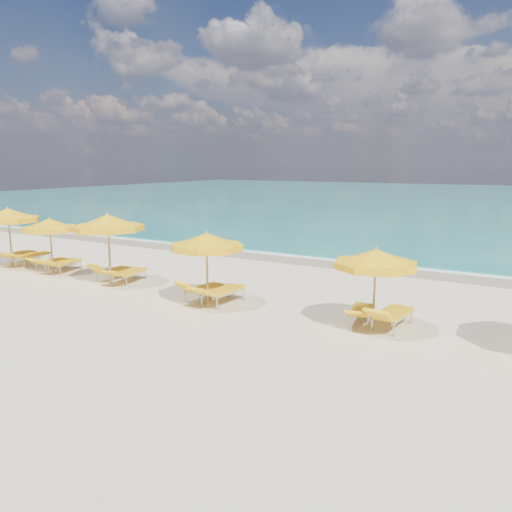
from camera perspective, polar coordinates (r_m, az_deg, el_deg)
The scene contains 20 objects.
ground_plane at distance 15.43m, azimuth -2.80°, elevation -5.28°, with size 120.00×120.00×0.00m, color beige.
ocean at distance 61.14m, azimuth 22.49°, elevation 5.90°, with size 120.00×80.00×0.30m, color #14716B.
wet_sand_band at distance 21.84m, azimuth 7.77°, elevation -0.61°, with size 120.00×2.60×0.01m, color tan.
foam_line at distance 22.57m, azimuth 8.54°, elevation -0.26°, with size 120.00×1.20×0.03m, color white.
whitecap_near at distance 32.91m, azimuth 4.47°, elevation 3.25°, with size 14.00×0.36×0.05m, color white.
umbrella_1 at distance 22.70m, azimuth -26.48°, elevation 4.14°, with size 3.07×3.07×2.46m.
umbrella_2 at distance 20.84m, azimuth -22.52°, elevation 3.25°, with size 2.24×2.24×2.16m.
umbrella_3 at distance 18.11m, azimuth -16.59°, elevation 3.60°, with size 2.54×2.54×2.52m.
umbrella_4 at distance 14.83m, azimuth -5.67°, elevation 1.59°, with size 2.87×2.87×2.24m.
umbrella_5 at distance 12.83m, azimuth 13.53°, elevation -0.38°, with size 2.50×2.50×2.16m.
lounger_1_left at distance 23.60m, azimuth -25.73°, elevation -0.17°, with size 0.73×1.98×0.76m.
lounger_1_right at distance 22.89m, azimuth -24.30°, elevation -0.35°, with size 0.82×2.07×0.74m.
lounger_2_left at distance 21.56m, azimuth -22.36°, elevation -0.93°, with size 0.70×1.73×0.66m.
lounger_2_right at distance 20.91m, azimuth -21.08°, elevation -1.13°, with size 0.95×1.93×0.73m.
lounger_3_left at distance 18.97m, azimuth -16.06°, elevation -2.01°, with size 0.63×1.67×0.78m.
lounger_3_right at distance 18.36m, azimuth -14.29°, elevation -2.30°, with size 0.88×1.94×0.69m.
lounger_4_left at distance 15.67m, azimuth -5.95°, elevation -4.24°, with size 0.82×1.84×0.80m.
lounger_4_right at distance 15.20m, azimuth -3.90°, elevation -4.60°, with size 0.83×2.07×0.78m.
lounger_5_left at distance 13.72m, azimuth 11.92°, elevation -6.68°, with size 0.82×1.77×0.63m.
lounger_5_right at distance 13.43m, azimuth 15.24°, elevation -7.06°, with size 0.84×2.00×0.81m.
Camera 1 is at (8.06, -12.45, 4.24)m, focal length 35.00 mm.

